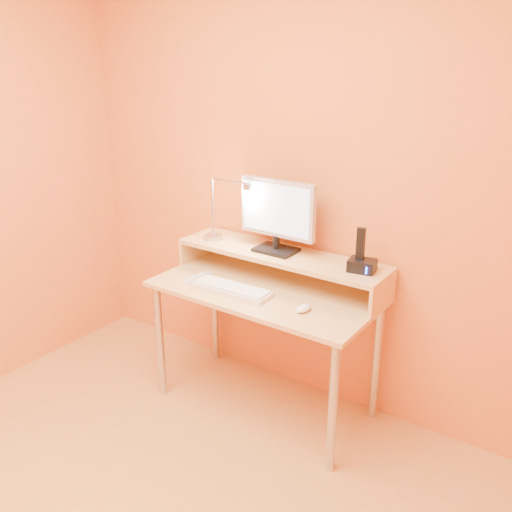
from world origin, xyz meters
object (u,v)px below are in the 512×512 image
Objects in this scene: monitor_panel at (278,208)px; mouse at (303,308)px; keyboard at (232,290)px; phone_dock at (362,265)px; lamp_base at (214,237)px; remote_control at (197,278)px.

monitor_panel is 0.58m from mouse.
phone_dock is at bearing 22.92° from keyboard.
keyboard is (-0.09, -0.29, -0.39)m from monitor_panel.
lamp_base reaches higher than keyboard.
monitor_panel is 0.47m from lamp_base.
lamp_base is 0.79m from mouse.
mouse is (-0.17, -0.27, -0.17)m from phone_dock.
mouse is (0.74, -0.24, -0.16)m from lamp_base.
monitor_panel is 4.70× the size of mouse.
remote_control is at bearing -172.22° from phone_dock.
mouse is at bearing 3.84° from remote_control.
phone_dock is 0.30× the size of keyboard.
remote_control is (-0.34, -0.27, -0.39)m from monitor_panel.
phone_dock reaches higher than lamp_base.
lamp_base is at bearing 140.26° from keyboard.
keyboard is 0.25m from remote_control.
monitor_panel is 4.46× the size of lamp_base.
phone_dock is 0.72× the size of remote_control.
remote_control is (-0.85, -0.26, -0.18)m from phone_dock.
keyboard is (-0.59, -0.28, -0.18)m from phone_dock.
mouse is (0.42, 0.01, 0.01)m from keyboard.
monitor_panel reaches higher than keyboard.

